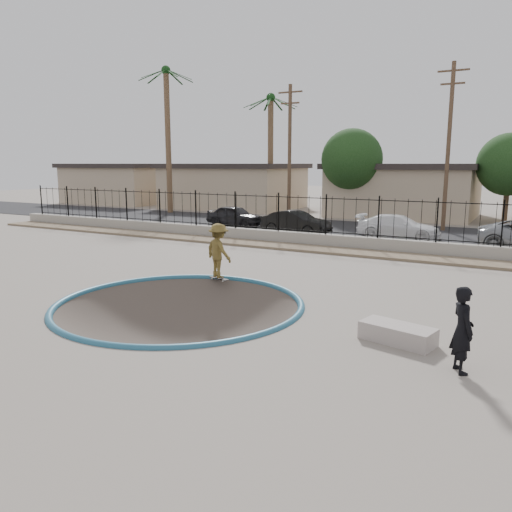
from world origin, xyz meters
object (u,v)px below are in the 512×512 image
at_px(concrete_ledge, 397,334).
at_px(car_c, 398,227).
at_px(videographer, 462,330).
at_px(car_b, 296,222).
at_px(skater, 219,254).
at_px(car_a, 235,216).
at_px(skateboard, 219,278).

xyz_separation_m(concrete_ledge, car_c, (-3.62, 15.50, 0.46)).
relative_size(videographer, car_c, 0.39).
height_order(videographer, concrete_ledge, videographer).
xyz_separation_m(concrete_ledge, car_b, (-9.03, 14.49, 0.48)).
height_order(skater, car_c, skater).
bearing_deg(concrete_ledge, skater, 155.00).
bearing_deg(car_a, skater, -148.04).
bearing_deg(car_b, car_a, 77.64).
relative_size(videographer, concrete_ledge, 1.04).
height_order(skateboard, concrete_ledge, concrete_ledge).
xyz_separation_m(skater, car_c, (3.13, 12.35, -0.26)).
height_order(videographer, car_a, videographer).
distance_m(skateboard, car_a, 14.82).
height_order(skateboard, car_a, car_a).
bearing_deg(concrete_ledge, car_b, 121.94).
bearing_deg(concrete_ledge, car_c, 103.16).
distance_m(concrete_ledge, car_a, 21.30).
xyz_separation_m(concrete_ledge, car_a, (-13.95, 16.09, 0.47)).
bearing_deg(videographer, skateboard, 32.44).
distance_m(skateboard, videographer, 9.21).
relative_size(concrete_ledge, car_b, 0.41).
bearing_deg(skateboard, car_b, 116.03).
distance_m(videographer, car_a, 23.00).
height_order(videographer, car_c, videographer).
bearing_deg(car_b, skateboard, -162.94).
bearing_deg(videographer, skater, 32.44).
distance_m(skater, car_c, 12.74).
distance_m(skater, car_b, 11.57).
bearing_deg(car_c, car_b, 98.17).
bearing_deg(videographer, car_c, -13.50).
distance_m(skateboard, car_b, 11.58).
height_order(videographer, car_b, videographer).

